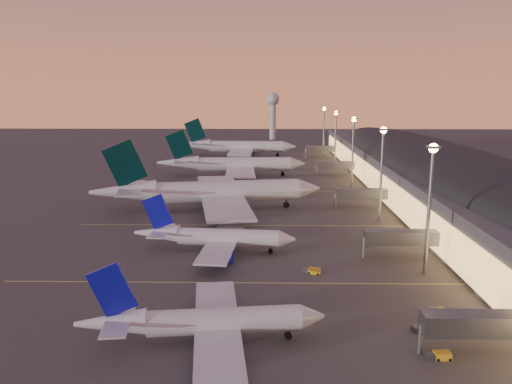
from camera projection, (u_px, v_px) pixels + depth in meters
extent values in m
plane|color=#43403E|center=(242.00, 273.00, 98.90)|extent=(700.00, 700.00, 0.00)
cylinder|color=silver|center=(225.00, 321.00, 71.48)|extent=(22.29, 6.32, 3.75)
cone|color=silver|center=(312.00, 317.00, 72.74)|extent=(3.97, 4.14, 3.75)
cone|color=silver|center=(111.00, 323.00, 69.81)|extent=(10.31, 4.89, 3.75)
cube|color=silver|center=(217.00, 325.00, 71.51)|extent=(10.07, 32.08, 0.41)
cylinder|color=#1011A0|center=(221.00, 312.00, 78.59)|extent=(5.27, 3.38, 2.81)
cylinder|color=#1011A0|center=(224.00, 359.00, 65.08)|extent=(5.27, 3.38, 2.81)
cube|color=#1011A0|center=(112.00, 290.00, 68.86)|extent=(6.88, 1.37, 8.13)
cube|color=silver|center=(119.00, 319.00, 69.81)|extent=(4.87, 11.70, 0.26)
cylinder|color=black|center=(288.00, 334.00, 72.93)|extent=(0.33, 0.33, 1.48)
cylinder|color=black|center=(288.00, 336.00, 72.97)|extent=(1.12, 0.77, 1.05)
cylinder|color=black|center=(212.00, 329.00, 74.39)|extent=(0.33, 0.33, 1.48)
cylinder|color=black|center=(212.00, 331.00, 74.44)|extent=(1.12, 0.77, 1.05)
cylinder|color=black|center=(213.00, 347.00, 69.29)|extent=(0.33, 0.33, 1.48)
cylinder|color=black|center=(213.00, 349.00, 69.33)|extent=(1.12, 0.77, 1.05)
cylinder|color=silver|center=(228.00, 237.00, 110.84)|extent=(22.77, 5.73, 3.83)
cone|color=silver|center=(287.00, 239.00, 109.53)|extent=(3.94, 4.13, 3.83)
cone|color=silver|center=(157.00, 233.00, 112.37)|extent=(10.46, 4.68, 3.83)
cube|color=silver|center=(223.00, 240.00, 111.08)|extent=(9.25, 32.73, 0.42)
cylinder|color=#1011A0|center=(232.00, 236.00, 118.19)|extent=(5.31, 3.30, 2.88)
cylinder|color=#1011A0|center=(221.00, 256.00, 104.36)|extent=(5.31, 3.30, 2.88)
cube|color=#1011A0|center=(158.00, 212.00, 111.30)|extent=(7.05, 1.17, 8.32)
cube|color=silver|center=(162.00, 231.00, 112.13)|extent=(4.60, 11.89, 0.27)
cylinder|color=black|center=(271.00, 250.00, 110.44)|extent=(0.33, 0.33, 1.51)
cylinder|color=black|center=(271.00, 251.00, 110.49)|extent=(1.13, 0.76, 1.07)
cylinder|color=black|center=(222.00, 245.00, 114.18)|extent=(0.33, 0.33, 1.51)
cylinder|color=black|center=(222.00, 246.00, 114.23)|extent=(1.13, 0.76, 1.07)
cylinder|color=black|center=(218.00, 252.00, 108.96)|extent=(0.33, 0.33, 1.51)
cylinder|color=black|center=(218.00, 253.00, 109.00)|extent=(1.13, 0.76, 1.07)
cylinder|color=silver|center=(228.00, 191.00, 148.84)|extent=(42.66, 13.26, 6.38)
cone|color=silver|center=(308.00, 189.00, 152.38)|extent=(7.76, 7.41, 6.38)
cone|color=silver|center=(123.00, 192.00, 144.25)|extent=(19.84, 9.44, 6.38)
cube|color=silver|center=(222.00, 195.00, 148.77)|extent=(22.26, 62.84, 0.70)
cylinder|color=#575A5F|center=(223.00, 193.00, 162.54)|extent=(10.19, 6.29, 4.78)
cylinder|color=#575A5F|center=(231.00, 213.00, 136.28)|extent=(10.19, 6.29, 4.78)
cube|color=black|center=(125.00, 163.00, 142.69)|extent=(12.57, 3.02, 14.16)
cube|color=silver|center=(131.00, 188.00, 144.39)|extent=(10.38, 23.02, 0.45)
cylinder|color=black|center=(286.00, 204.00, 152.32)|extent=(0.59, 0.59, 2.55)
cylinder|color=black|center=(286.00, 205.00, 152.40)|extent=(1.95, 1.40, 1.79)
cylinder|color=black|center=(216.00, 203.00, 153.59)|extent=(0.59, 0.59, 2.55)
cylinder|color=black|center=(216.00, 204.00, 153.67)|extent=(1.95, 1.40, 1.79)
cylinder|color=black|center=(218.00, 210.00, 144.95)|extent=(0.59, 0.59, 2.55)
cylinder|color=black|center=(218.00, 211.00, 145.02)|extent=(1.95, 1.40, 1.79)
cylinder|color=silver|center=(245.00, 164.00, 205.36)|extent=(37.95, 7.70, 5.70)
cone|color=silver|center=(297.00, 164.00, 206.13)|extent=(6.38, 6.02, 5.70)
cone|color=silver|center=(178.00, 163.00, 204.26)|extent=(17.30, 6.60, 5.70)
cube|color=silver|center=(240.00, 166.00, 205.51)|extent=(13.87, 55.61, 0.63)
cylinder|color=#575A5F|center=(243.00, 166.00, 217.80)|extent=(8.73, 4.72, 4.28)
cylinder|color=#575A5F|center=(243.00, 176.00, 194.09)|extent=(8.73, 4.72, 4.28)
cube|color=black|center=(179.00, 145.00, 202.77)|extent=(11.27, 1.45, 12.65)
cube|color=silver|center=(183.00, 161.00, 204.16)|extent=(7.13, 20.13, 0.40)
cylinder|color=black|center=(283.00, 173.00, 206.74)|extent=(0.48, 0.48, 2.28)
cylinder|color=black|center=(283.00, 174.00, 206.81)|extent=(1.65, 1.08, 1.60)
cylinder|color=black|center=(237.00, 172.00, 209.98)|extent=(0.48, 0.48, 2.28)
cylinder|color=black|center=(237.00, 173.00, 210.05)|extent=(1.65, 1.08, 1.60)
cylinder|color=black|center=(237.00, 175.00, 202.18)|extent=(0.48, 0.48, 2.28)
cylinder|color=black|center=(237.00, 176.00, 202.25)|extent=(1.65, 1.08, 1.60)
cylinder|color=silver|center=(247.00, 146.00, 264.85)|extent=(39.18, 7.28, 5.90)
cone|color=silver|center=(289.00, 147.00, 263.67)|extent=(6.50, 6.12, 5.90)
cone|color=silver|center=(194.00, 145.00, 266.18)|extent=(17.81, 6.52, 5.90)
cube|color=silver|center=(243.00, 148.00, 265.16)|extent=(13.35, 57.37, 0.65)
cylinder|color=#575A5F|center=(247.00, 149.00, 277.76)|extent=(8.96, 4.73, 4.42)
cylinder|color=#575A5F|center=(244.00, 155.00, 253.25)|extent=(8.96, 4.73, 4.42)
cube|color=black|center=(195.00, 130.00, 264.56)|extent=(11.66, 1.30, 13.09)
cube|color=silver|center=(198.00, 143.00, 265.88)|extent=(7.02, 20.73, 0.41)
cylinder|color=black|center=(277.00, 154.00, 264.85)|extent=(0.49, 0.49, 2.36)
cylinder|color=black|center=(277.00, 155.00, 264.92)|extent=(1.69, 1.09, 1.65)
cylinder|color=black|center=(242.00, 153.00, 269.90)|extent=(0.49, 0.49, 2.36)
cylinder|color=black|center=(242.00, 154.00, 269.97)|extent=(1.69, 1.09, 1.65)
cylinder|color=black|center=(240.00, 155.00, 261.83)|extent=(0.49, 0.49, 2.36)
cylinder|color=black|center=(240.00, 156.00, 261.91)|extent=(1.69, 1.09, 1.65)
cube|color=#4B4B50|center=(436.00, 179.00, 167.53)|extent=(40.00, 255.00, 12.00)
ellipsoid|color=black|center=(437.00, 161.00, 166.29)|extent=(39.00, 253.00, 10.92)
cube|color=#F4BA63|center=(375.00, 181.00, 168.08)|extent=(0.40, 244.80, 8.00)
cube|color=#575A5F|center=(480.00, 324.00, 68.03)|extent=(16.00, 3.20, 3.00)
cylinder|color=gray|center=(420.00, 339.00, 68.65)|extent=(0.70, 0.70, 4.40)
cube|color=#575A5F|center=(402.00, 237.00, 107.17)|extent=(16.00, 3.20, 3.00)
cylinder|color=gray|center=(364.00, 247.00, 107.78)|extent=(0.70, 0.70, 4.40)
cube|color=#575A5F|center=(362.00, 194.00, 151.20)|extent=(16.00, 3.20, 3.00)
cylinder|color=gray|center=(335.00, 201.00, 151.81)|extent=(0.70, 0.70, 4.40)
cube|color=#575A5F|center=(336.00, 165.00, 206.96)|extent=(16.00, 3.20, 3.00)
cylinder|color=gray|center=(316.00, 170.00, 207.58)|extent=(0.70, 0.70, 4.40)
cube|color=#575A5F|center=(321.00, 149.00, 261.75)|extent=(16.00, 3.20, 3.00)
cylinder|color=gray|center=(306.00, 153.00, 262.37)|extent=(0.70, 0.70, 4.40)
cylinder|color=gray|center=(429.00, 213.00, 95.70)|extent=(0.70, 0.70, 25.00)
cube|color=gray|center=(434.00, 147.00, 93.09)|extent=(2.20, 2.20, 0.50)
sphere|color=#FFCE5B|center=(433.00, 148.00, 93.13)|extent=(1.80, 1.80, 1.80)
cylinder|color=gray|center=(381.00, 176.00, 134.84)|extent=(0.70, 0.70, 25.00)
cube|color=gray|center=(384.00, 129.00, 132.22)|extent=(2.20, 2.20, 0.50)
sphere|color=#FFCE5B|center=(384.00, 130.00, 132.26)|extent=(1.80, 1.80, 1.80)
cylinder|color=gray|center=(353.00, 154.00, 178.87)|extent=(0.70, 0.70, 25.00)
cube|color=gray|center=(354.00, 119.00, 176.25)|extent=(2.20, 2.20, 0.50)
sphere|color=#FFCE5B|center=(354.00, 119.00, 176.29)|extent=(1.80, 1.80, 1.80)
cylinder|color=gray|center=(335.00, 141.00, 222.89)|extent=(0.70, 0.70, 25.00)
cube|color=gray|center=(336.00, 112.00, 220.28)|extent=(2.20, 2.20, 0.50)
sphere|color=#FFCE5B|center=(336.00, 113.00, 220.32)|extent=(1.80, 1.80, 1.80)
cylinder|color=gray|center=(324.00, 132.00, 266.92)|extent=(0.70, 0.70, 25.00)
cube|color=gray|center=(324.00, 108.00, 264.30)|extent=(2.20, 2.20, 0.50)
sphere|color=#FFCE5B|center=(324.00, 109.00, 264.34)|extent=(1.80, 1.80, 1.80)
cylinder|color=silver|center=(273.00, 121.00, 350.43)|extent=(4.40, 4.40, 26.00)
sphere|color=silver|center=(273.00, 99.00, 347.34)|extent=(9.00, 9.00, 9.00)
cube|color=#D8C659|center=(241.00, 283.00, 94.01)|extent=(90.00, 0.36, 0.00)
cube|color=#D8C659|center=(248.00, 225.00, 133.14)|extent=(90.00, 0.36, 0.00)
cube|color=#D8C659|center=(252.00, 191.00, 177.17)|extent=(90.00, 0.36, 0.00)
cube|color=#D8C659|center=(255.00, 167.00, 230.98)|extent=(90.00, 0.36, 0.00)
cube|color=gold|center=(442.00, 355.00, 67.62)|extent=(2.25, 1.48, 1.00)
cube|color=#575A5F|center=(430.00, 356.00, 67.59)|extent=(1.34, 1.25, 0.73)
cylinder|color=black|center=(446.00, 355.00, 68.38)|extent=(0.41, 0.19, 0.40)
cylinder|color=black|center=(450.00, 360.00, 67.05)|extent=(0.41, 0.19, 0.40)
cylinder|color=black|center=(434.00, 355.00, 68.32)|extent=(0.41, 0.19, 0.40)
cylinder|color=black|center=(438.00, 360.00, 66.99)|extent=(0.41, 0.19, 0.40)
cube|color=gold|center=(428.00, 326.00, 75.72)|extent=(2.94, 2.33, 1.18)
cube|color=#575A5F|center=(417.00, 329.00, 75.20)|extent=(1.86, 1.79, 0.86)
cylinder|color=black|center=(430.00, 325.00, 76.82)|extent=(0.51, 0.33, 0.47)
cylinder|color=black|center=(437.00, 330.00, 75.32)|extent=(0.51, 0.33, 0.47)
cylinder|color=black|center=(420.00, 327.00, 76.26)|extent=(0.51, 0.33, 0.47)
cylinder|color=black|center=(426.00, 332.00, 74.76)|extent=(0.51, 0.33, 0.47)
cube|color=gold|center=(314.00, 271.00, 98.60)|extent=(2.71, 2.21, 1.07)
cube|color=#575A5F|center=(306.00, 270.00, 99.27)|extent=(1.73, 1.67, 0.78)
cylinder|color=black|center=(320.00, 272.00, 99.01)|extent=(0.46, 0.32, 0.43)
cylinder|color=black|center=(318.00, 274.00, 97.68)|extent=(0.46, 0.32, 0.43)
cylinder|color=black|center=(311.00, 271.00, 99.65)|extent=(0.46, 0.32, 0.43)
cylinder|color=black|center=(309.00, 273.00, 98.32)|extent=(0.46, 0.32, 0.43)
cube|color=gold|center=(444.00, 313.00, 80.17)|extent=(2.72, 2.81, 1.11)
cube|color=#575A5F|center=(434.00, 310.00, 81.56)|extent=(1.91, 1.92, 0.80)
cylinder|color=black|center=(451.00, 316.00, 80.03)|extent=(0.43, 0.45, 0.44)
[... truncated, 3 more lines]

